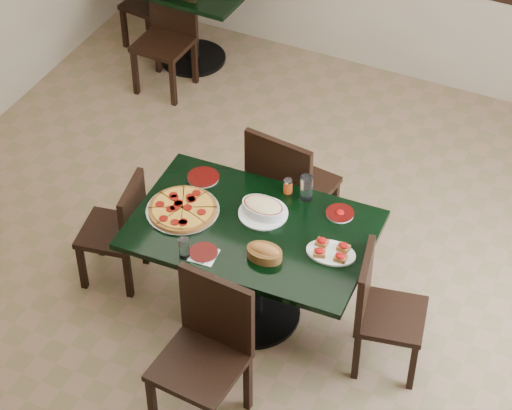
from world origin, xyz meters
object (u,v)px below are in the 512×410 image
at_px(chair_far, 287,185).
at_px(back_chair_near, 168,31).
at_px(chair_right, 380,307).
at_px(chair_near, 207,345).
at_px(bruschetta_platter, 331,251).
at_px(bread_basket, 264,252).
at_px(back_table, 190,5).
at_px(back_chair_left, 156,0).
at_px(chair_left, 121,227).
at_px(main_table, 252,250).
at_px(pepperoni_pizza, 183,209).
at_px(lasagna_casserole, 263,208).

height_order(chair_far, back_chair_near, chair_far).
distance_m(chair_right, back_chair_near, 3.24).
xyz_separation_m(chair_near, bruschetta_platter, (0.41, 0.75, 0.23)).
relative_size(bread_basket, bruschetta_platter, 0.70).
xyz_separation_m(back_table, back_chair_left, (-0.36, 0.06, -0.07)).
bearing_deg(bruschetta_platter, chair_left, 177.91).
distance_m(chair_far, bread_basket, 0.89).
distance_m(main_table, pepperoni_pizza, 0.48).
bearing_deg(back_chair_left, lasagna_casserole, 49.16).
height_order(chair_left, bruschetta_platter, bruschetta_platter).
xyz_separation_m(chair_left, pepperoni_pizza, (0.46, 0.01, 0.33)).
distance_m(back_chair_near, lasagna_casserole, 2.56).
xyz_separation_m(chair_near, back_chair_left, (-2.16, 3.20, -0.09)).
relative_size(lasagna_casserole, bruschetta_platter, 0.98).
relative_size(chair_right, lasagna_casserole, 2.81).
xyz_separation_m(main_table, pepperoni_pizza, (-0.43, -0.05, 0.20)).
height_order(pepperoni_pizza, lasagna_casserole, lasagna_casserole).
relative_size(chair_far, chair_left, 1.25).
distance_m(chair_near, bread_basket, 0.62).
bearing_deg(main_table, lasagna_casserole, 83.87).
bearing_deg(chair_right, back_table, 34.79).
bearing_deg(chair_far, chair_left, 46.00).
height_order(main_table, pepperoni_pizza, pepperoni_pizza).
bearing_deg(bruschetta_platter, chair_far, 126.80).
xyz_separation_m(chair_near, chair_left, (-0.98, 0.70, -0.10)).
distance_m(chair_right, pepperoni_pizza, 1.29).
bearing_deg(lasagna_casserole, chair_right, -6.08).
bearing_deg(lasagna_casserole, back_table, 131.17).
bearing_deg(main_table, back_chair_near, 127.65).
bearing_deg(chair_right, chair_far, 42.02).
xyz_separation_m(back_chair_left, bruschetta_platter, (2.57, -2.46, 0.32)).
bearing_deg(bread_basket, chair_right, 13.99).
xyz_separation_m(chair_far, chair_near, (0.14, -1.38, -0.02)).
bearing_deg(main_table, pepperoni_pizza, -175.80).
xyz_separation_m(bread_basket, bruschetta_platter, (0.33, 0.19, -0.02)).
bearing_deg(back_table, chair_right, -41.65).
xyz_separation_m(back_table, chair_far, (1.65, -1.76, 0.04)).
bearing_deg(chair_left, back_table, -172.43).
relative_size(back_table, back_chair_left, 1.27).
height_order(chair_far, pepperoni_pizza, chair_far).
bearing_deg(back_chair_left, chair_left, 32.44).
bearing_deg(bread_basket, main_table, 129.13).
bearing_deg(main_table, chair_far, 92.49).
xyz_separation_m(chair_far, lasagna_casserole, (0.06, -0.50, 0.23)).
bearing_deg(back_chair_left, chair_right, 56.84).
height_order(chair_right, back_chair_near, back_chair_near).
height_order(chair_near, chair_right, chair_near).
bearing_deg(bruschetta_platter, back_chair_near, 133.31).
xyz_separation_m(chair_far, pepperoni_pizza, (-0.38, -0.68, 0.20)).
height_order(chair_near, chair_left, chair_near).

